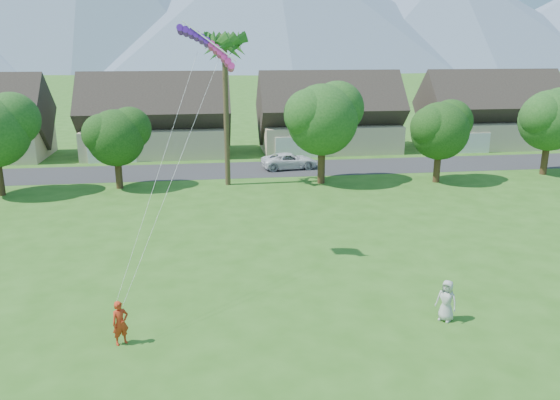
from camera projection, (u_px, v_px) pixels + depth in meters
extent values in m
plane|color=#2D6019|center=(317.00, 376.00, 19.74)|extent=(500.00, 500.00, 0.00)
cube|color=#2D2D30|center=(247.00, 170.00, 52.13)|extent=(90.00, 7.00, 0.01)
imported|color=red|center=(120.00, 323.00, 21.64)|extent=(0.80, 0.72, 1.84)
imported|color=#B6B5B1|center=(447.00, 301.00, 23.50)|extent=(1.06, 1.06, 1.86)
imported|color=white|center=(290.00, 161.00, 52.46)|extent=(5.67, 3.11, 1.50)
cone|color=slate|center=(273.00, 2.00, 262.75)|extent=(240.00, 240.00, 62.00)
cone|color=slate|center=(449.00, 16.00, 275.93)|extent=(200.00, 200.00, 50.00)
cube|color=beige|center=(157.00, 140.00, 59.14)|extent=(15.00, 8.00, 3.00)
cube|color=#382D28|center=(156.00, 110.00, 58.23)|extent=(15.75, 8.15, 8.15)
cube|color=silver|center=(112.00, 152.00, 54.84)|extent=(4.80, 0.12, 2.20)
cube|color=beige|center=(329.00, 137.00, 61.57)|extent=(15.00, 8.00, 3.00)
cube|color=#382D28|center=(329.00, 107.00, 60.67)|extent=(15.75, 8.15, 8.15)
cube|color=silver|center=(298.00, 148.00, 57.28)|extent=(4.80, 0.12, 2.20)
cube|color=beige|center=(487.00, 133.00, 64.01)|extent=(15.00, 8.00, 3.00)
cube|color=#382D28|center=(490.00, 105.00, 63.10)|extent=(15.75, 8.15, 8.15)
cube|color=silver|center=(469.00, 143.00, 59.71)|extent=(4.80, 0.12, 2.20)
cylinder|color=#47301C|center=(0.00, 179.00, 43.01)|extent=(0.61, 0.61, 2.62)
cylinder|color=#47301C|center=(119.00, 175.00, 45.18)|extent=(0.56, 0.56, 2.18)
sphere|color=#214916|center=(116.00, 138.00, 44.32)|extent=(4.62, 4.62, 4.62)
cylinder|color=#47301C|center=(321.00, 167.00, 46.79)|extent=(0.62, 0.62, 2.82)
sphere|color=#214916|center=(322.00, 120.00, 45.68)|extent=(5.98, 5.98, 5.98)
cylinder|color=#47301C|center=(437.00, 169.00, 47.19)|extent=(0.58, 0.58, 2.30)
sphere|color=#214916|center=(440.00, 131.00, 46.28)|extent=(4.90, 4.90, 4.90)
cylinder|color=#47301C|center=(545.00, 161.00, 50.00)|extent=(0.60, 0.60, 2.56)
sphere|color=#214916|center=(550.00, 120.00, 48.98)|extent=(5.44, 5.44, 5.44)
cylinder|color=#4C3D26|center=(226.00, 114.00, 44.98)|extent=(0.44, 0.44, 12.00)
sphere|color=#286021|center=(224.00, 34.00, 43.25)|extent=(3.00, 3.00, 3.00)
cube|color=#5717B1|center=(192.00, 44.00, 27.09)|extent=(1.80, 1.25, 0.50)
cube|color=#E22A95|center=(226.00, 44.00, 27.30)|extent=(1.80, 1.25, 0.50)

